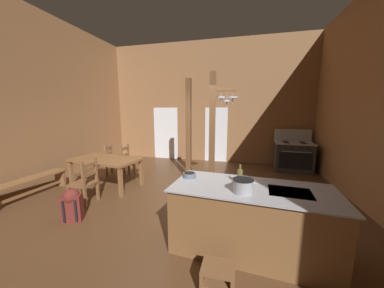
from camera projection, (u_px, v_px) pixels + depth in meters
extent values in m
cube|color=brown|center=(173.00, 208.00, 4.20)|extent=(8.20, 8.61, 0.10)
cube|color=#93663F|center=(207.00, 103.00, 7.62)|extent=(8.20, 0.14, 4.45)
cube|color=#93663F|center=(19.00, 98.00, 4.72)|extent=(0.14, 8.61, 4.45)
cube|color=white|center=(166.00, 133.00, 8.15)|extent=(1.00, 0.01, 2.05)
cube|color=white|center=(216.00, 135.00, 7.66)|extent=(0.84, 0.01, 2.05)
cube|color=brown|center=(250.00, 220.00, 2.81)|extent=(2.16, 1.06, 0.90)
cube|color=#A8AAB2|center=(252.00, 188.00, 2.73)|extent=(2.23, 1.13, 0.02)
cube|color=black|center=(290.00, 192.00, 2.58)|extent=(0.55, 0.44, 0.00)
cube|color=black|center=(250.00, 229.00, 3.28)|extent=(1.99, 0.20, 0.10)
cube|color=#303030|center=(293.00, 157.00, 6.53)|extent=(1.13, 0.81, 0.90)
cube|color=black|center=(295.00, 161.00, 6.17)|extent=(0.93, 0.05, 0.52)
cylinder|color=#A8AAB2|center=(296.00, 152.00, 6.10)|extent=(0.83, 0.06, 0.02)
cube|color=#A8AAB2|center=(294.00, 143.00, 6.45)|extent=(1.17, 0.85, 0.03)
cube|color=#A8AAB2|center=(293.00, 135.00, 6.76)|extent=(1.14, 0.09, 0.40)
cylinder|color=black|center=(304.00, 143.00, 6.24)|extent=(0.21, 0.21, 0.01)
cylinder|color=black|center=(287.00, 143.00, 6.38)|extent=(0.21, 0.21, 0.01)
cylinder|color=black|center=(302.00, 142.00, 6.53)|extent=(0.21, 0.21, 0.01)
cylinder|color=black|center=(285.00, 141.00, 6.66)|extent=(0.21, 0.21, 0.01)
cylinder|color=black|center=(309.00, 149.00, 6.00)|extent=(0.05, 0.03, 0.04)
cylinder|color=black|center=(301.00, 148.00, 6.06)|extent=(0.05, 0.03, 0.04)
cylinder|color=black|center=(293.00, 148.00, 6.12)|extent=(0.05, 0.03, 0.04)
cylinder|color=black|center=(285.00, 148.00, 6.18)|extent=(0.05, 0.03, 0.04)
cube|color=brown|center=(212.00, 134.00, 4.68)|extent=(0.16, 0.16, 2.80)
cube|color=brown|center=(223.00, 89.00, 4.49)|extent=(0.59, 0.15, 0.06)
cylinder|color=#A8AAB2|center=(221.00, 93.00, 4.50)|extent=(0.01, 0.01, 0.15)
cylinder|color=#A8AAB2|center=(221.00, 97.00, 4.52)|extent=(0.20, 0.20, 0.04)
cylinder|color=#A8AAB2|center=(221.00, 101.00, 4.53)|extent=(0.02, 0.02, 0.14)
cylinder|color=#A8AAB2|center=(227.00, 95.00, 4.49)|extent=(0.01, 0.01, 0.23)
cylinder|color=#A8AAB2|center=(227.00, 101.00, 4.52)|extent=(0.21, 0.21, 0.04)
cylinder|color=#A8AAB2|center=(227.00, 105.00, 4.53)|extent=(0.02, 0.02, 0.14)
cylinder|color=#A8AAB2|center=(233.00, 93.00, 4.47)|extent=(0.01, 0.01, 0.15)
cylinder|color=#A8AAB2|center=(233.00, 97.00, 4.49)|extent=(0.26, 0.26, 0.04)
cylinder|color=#A8AAB2|center=(233.00, 101.00, 4.50)|extent=(0.02, 0.02, 0.14)
cube|color=brown|center=(189.00, 130.00, 5.65)|extent=(0.14, 0.14, 2.80)
cube|color=brown|center=(218.00, 267.00, 2.17)|extent=(0.36, 0.28, 0.04)
cube|color=brown|center=(204.00, 277.00, 2.24)|extent=(0.04, 0.28, 0.26)
cube|color=brown|center=(233.00, 283.00, 2.16)|extent=(0.04, 0.28, 0.26)
cube|color=brown|center=(218.00, 279.00, 2.20)|extent=(0.32, 0.28, 0.03)
cube|color=brown|center=(106.00, 159.00, 5.15)|extent=(1.81, 1.12, 0.06)
cube|color=brown|center=(96.00, 166.00, 5.86)|extent=(0.09, 0.09, 0.68)
cube|color=brown|center=(141.00, 173.00, 5.28)|extent=(0.09, 0.09, 0.68)
cube|color=brown|center=(71.00, 174.00, 5.14)|extent=(0.09, 0.09, 0.68)
cube|color=brown|center=(121.00, 182.00, 4.57)|extent=(0.09, 0.09, 0.68)
cube|color=brown|center=(83.00, 183.00, 4.25)|extent=(0.45, 0.45, 0.04)
cube|color=brown|center=(69.00, 196.00, 4.15)|extent=(0.05, 0.05, 0.41)
cube|color=brown|center=(83.00, 189.00, 4.51)|extent=(0.05, 0.05, 0.41)
cube|color=brown|center=(84.00, 185.00, 4.02)|extent=(0.05, 0.05, 0.95)
cube|color=brown|center=(97.00, 179.00, 4.38)|extent=(0.05, 0.05, 0.95)
cube|color=brown|center=(89.00, 165.00, 4.14)|extent=(0.04, 0.38, 0.07)
cube|color=brown|center=(90.00, 174.00, 4.17)|extent=(0.04, 0.38, 0.07)
cube|color=brown|center=(131.00, 162.00, 5.97)|extent=(0.46, 0.46, 0.04)
cube|color=brown|center=(140.00, 168.00, 6.15)|extent=(0.05, 0.05, 0.41)
cube|color=brown|center=(135.00, 172.00, 5.78)|extent=(0.05, 0.05, 0.41)
cube|color=brown|center=(128.00, 159.00, 6.18)|extent=(0.05, 0.05, 0.95)
cube|color=brown|center=(122.00, 162.00, 5.81)|extent=(0.05, 0.05, 0.95)
cube|color=brown|center=(125.00, 148.00, 5.94)|extent=(0.05, 0.38, 0.07)
cube|color=brown|center=(125.00, 155.00, 5.97)|extent=(0.05, 0.38, 0.07)
cube|color=brown|center=(115.00, 161.00, 6.15)|extent=(0.53, 0.53, 0.04)
cube|color=brown|center=(124.00, 166.00, 6.37)|extent=(0.06, 0.06, 0.41)
cube|color=brown|center=(120.00, 170.00, 6.00)|extent=(0.06, 0.06, 0.41)
cube|color=brown|center=(111.00, 158.00, 6.33)|extent=(0.06, 0.06, 0.95)
cube|color=brown|center=(106.00, 161.00, 5.95)|extent=(0.06, 0.06, 0.95)
cube|color=brown|center=(108.00, 148.00, 6.08)|extent=(0.12, 0.38, 0.07)
cube|color=brown|center=(109.00, 154.00, 6.11)|extent=(0.12, 0.38, 0.07)
cube|color=brown|center=(28.00, 179.00, 4.52)|extent=(0.45, 1.67, 0.04)
cube|color=brown|center=(60.00, 178.00, 5.28)|extent=(0.31, 0.08, 0.40)
cube|color=brown|center=(30.00, 192.00, 4.57)|extent=(0.14, 1.45, 0.06)
cube|color=maroon|center=(72.00, 208.00, 3.58)|extent=(0.38, 0.34, 0.48)
cube|color=maroon|center=(75.00, 208.00, 3.72)|extent=(0.23, 0.15, 0.17)
cylinder|color=black|center=(63.00, 212.00, 3.44)|extent=(0.05, 0.05, 0.38)
cylinder|color=black|center=(76.00, 211.00, 3.48)|extent=(0.05, 0.05, 0.38)
sphere|color=maroon|center=(71.00, 196.00, 3.54)|extent=(0.36, 0.36, 0.27)
cylinder|color=#A8AAB2|center=(243.00, 186.00, 2.55)|extent=(0.25, 0.25, 0.17)
cylinder|color=black|center=(243.00, 179.00, 2.53)|extent=(0.26, 0.26, 0.01)
cylinder|color=#A8AAB2|center=(232.00, 182.00, 2.57)|extent=(0.05, 0.02, 0.02)
cylinder|color=#A8AAB2|center=(255.00, 184.00, 2.50)|extent=(0.05, 0.02, 0.02)
cylinder|color=slate|center=(189.00, 175.00, 3.14)|extent=(0.20, 0.20, 0.07)
cylinder|color=black|center=(189.00, 173.00, 3.13)|extent=(0.16, 0.16, 0.00)
cylinder|color=brown|center=(240.00, 177.00, 2.86)|extent=(0.08, 0.08, 0.21)
cylinder|color=brown|center=(240.00, 167.00, 2.84)|extent=(0.03, 0.03, 0.07)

